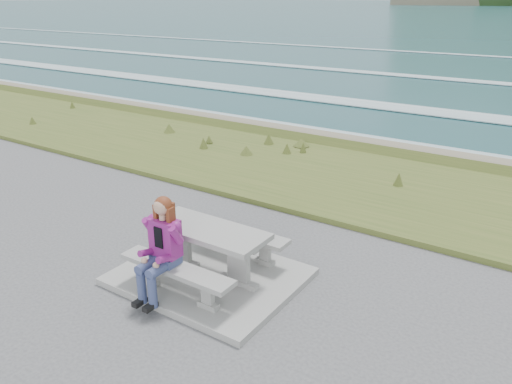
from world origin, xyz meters
TOP-DOWN VIEW (x-y plane):
  - concrete_slab at (0.00, 0.00)m, footprint 2.60×2.10m
  - picnic_table at (0.00, 0.00)m, footprint 1.80×0.75m
  - bench_landward at (0.00, -0.70)m, footprint 1.80×0.35m
  - bench_seaward at (0.00, 0.70)m, footprint 1.80×0.35m
  - grass_verge at (0.00, 5.00)m, footprint 160.00×4.50m
  - shore_drop at (0.00, 7.90)m, footprint 160.00×0.80m
  - ocean at (0.00, 25.09)m, footprint 1600.00×1600.00m
  - seated_woman at (-0.18, -0.84)m, footprint 0.41×0.72m

SIDE VIEW (x-z plane):
  - ocean at x=0.00m, z-range -1.79..-1.70m
  - grass_verge at x=0.00m, z-range -0.11..0.11m
  - shore_drop at x=0.00m, z-range -1.10..1.10m
  - concrete_slab at x=0.00m, z-range 0.00..0.10m
  - bench_landward at x=0.00m, z-range 0.22..0.67m
  - bench_seaward at x=0.00m, z-range 0.22..0.67m
  - seated_woman at x=-0.18m, z-range -0.09..1.34m
  - picnic_table at x=0.00m, z-range 0.31..1.06m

